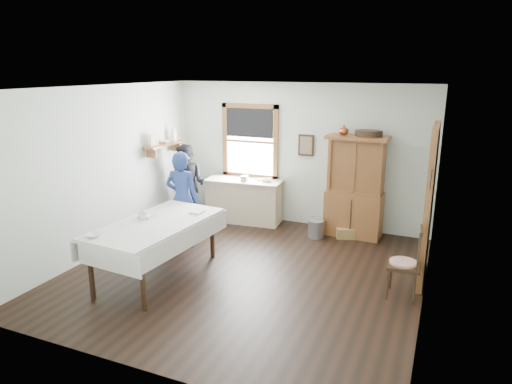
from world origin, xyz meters
TOP-DOWN VIEW (x-y plane):
  - room at (0.00, 0.00)m, footprint 5.01×5.01m
  - window at (-1.00, 2.46)m, footprint 1.18×0.07m
  - doorway at (2.46, 0.85)m, footprint 0.09×1.14m
  - wall_shelf at (-2.37, 1.54)m, footprint 0.24×1.00m
  - framed_picture at (0.15, 2.46)m, footprint 0.30×0.04m
  - rug_beater at (2.45, 0.30)m, footprint 0.01×0.27m
  - work_counter at (-0.99, 2.13)m, footprint 1.52×0.68m
  - china_hutch at (1.16, 2.19)m, footprint 1.09×0.56m
  - dining_table at (-1.13, -0.60)m, footprint 1.26×2.16m
  - spindle_chair at (2.23, 0.14)m, footprint 0.48×0.48m
  - pail at (0.57, 1.84)m, footprint 0.36×0.36m
  - wicker_basket at (1.07, 2.00)m, footprint 0.38×0.32m
  - woman_blue at (-1.42, 0.59)m, footprint 0.58×0.40m
  - figure_dark at (-1.99, 1.69)m, footprint 0.72×0.57m
  - table_cup_a at (-1.37, -0.56)m, footprint 0.15×0.15m
  - table_cup_b at (-1.42, -0.54)m, footprint 0.13×0.13m
  - table_bowl at (-1.53, -1.40)m, footprint 0.23×0.23m
  - counter_book at (-0.75, 2.22)m, footprint 0.24×0.25m
  - counter_bowl at (-0.52, 2.17)m, footprint 0.19×0.19m
  - shelf_bowl at (-2.37, 1.55)m, footprint 0.22×0.22m

SIDE VIEW (x-z plane):
  - wicker_basket at x=1.07m, z-range 0.00..0.19m
  - pail at x=0.57m, z-range 0.00..0.31m
  - dining_table at x=-1.13m, z-range 0.00..0.83m
  - work_counter at x=-0.99m, z-range 0.00..0.85m
  - spindle_chair at x=2.23m, z-range 0.00..0.99m
  - figure_dark at x=-1.99m, z-range 0.00..1.43m
  - woman_blue at x=-1.42m, z-range 0.00..1.52m
  - table_bowl at x=-1.53m, z-range 0.83..0.88m
  - counter_book at x=-0.75m, z-range 0.85..0.87m
  - table_cup_a at x=-1.37m, z-range 0.83..0.92m
  - table_cup_b at x=-1.42m, z-range 0.83..0.93m
  - counter_bowl at x=-0.52m, z-range 0.85..0.91m
  - china_hutch at x=1.16m, z-range 0.00..1.82m
  - doorway at x=2.46m, z-range 0.05..2.27m
  - room at x=0.00m, z-range 0.00..2.70m
  - framed_picture at x=0.15m, z-range 1.35..1.75m
  - wall_shelf at x=-2.37m, z-range 1.35..1.79m
  - shelf_bowl at x=-2.37m, z-range 1.57..1.62m
  - window at x=-1.00m, z-range 0.90..2.38m
  - rug_beater at x=2.45m, z-range 1.58..1.86m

